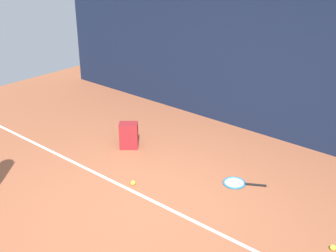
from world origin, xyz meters
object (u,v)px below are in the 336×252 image
object	(u,v)px
tennis_racket	(236,183)
tennis_ball_by_fence	(333,248)
backpack	(129,136)
tennis_ball_near_player	(133,183)

from	to	relation	value
tennis_racket	tennis_ball_by_fence	distance (m)	1.68
tennis_ball_by_fence	backpack	bearing A→B (deg)	174.30
backpack	tennis_ball_near_player	size ratio (longest dim) A/B	6.67
tennis_ball_by_fence	tennis_ball_near_player	bearing A→B (deg)	-170.25
tennis_racket	tennis_ball_near_player	distance (m)	1.47
tennis_ball_near_player	tennis_ball_by_fence	bearing A→B (deg)	9.75
tennis_racket	backpack	distance (m)	2.01
tennis_racket	tennis_ball_near_player	bearing A→B (deg)	11.50
tennis_racket	backpack	size ratio (longest dim) A/B	1.41
tennis_ball_near_player	tennis_ball_by_fence	xyz separation A→B (m)	(2.69, 0.46, 0.00)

